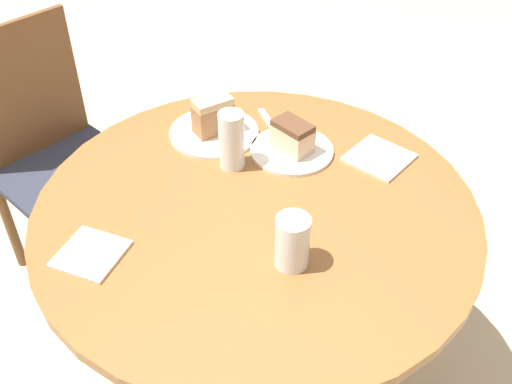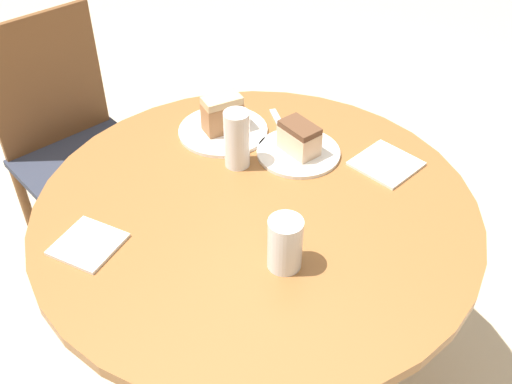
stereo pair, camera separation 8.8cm
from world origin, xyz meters
TOP-DOWN VIEW (x-y plane):
  - ground_plane at (0.00, 0.00)m, footprint 8.00×8.00m
  - table at (0.00, 0.00)m, footprint 1.06×1.06m
  - chair at (0.02, 0.89)m, footprint 0.46×0.49m
  - plate_near at (0.23, 0.06)m, footprint 0.22×0.22m
  - plate_far at (0.16, 0.28)m, footprint 0.25×0.25m
  - cake_slice_near at (0.23, 0.06)m, footprint 0.08×0.11m
  - cake_slice_far at (0.16, 0.28)m, footprint 0.12×0.09m
  - glass_lemonade at (0.08, 0.15)m, footprint 0.07×0.07m
  - glass_water at (-0.10, -0.18)m, footprint 0.07×0.07m
  - napkin_stack at (0.35, -0.13)m, footprint 0.15×0.15m
  - fork at (0.29, 0.18)m, footprint 0.11×0.16m
  - napkin_side at (-0.36, 0.17)m, footprint 0.17×0.17m

SIDE VIEW (x-z plane):
  - ground_plane at x=0.00m, z-range 0.00..0.00m
  - chair at x=0.02m, z-range 0.02..0.93m
  - table at x=0.00m, z-range 0.17..0.94m
  - fork at x=0.29m, z-range 0.76..0.77m
  - napkin_stack at x=0.35m, z-range 0.76..0.77m
  - napkin_side at x=-0.36m, z-range 0.76..0.77m
  - plate_near at x=0.23m, z-range 0.76..0.77m
  - plate_far at x=0.16m, z-range 0.76..0.77m
  - cake_slice_near at x=0.23m, z-range 0.77..0.85m
  - glass_water at x=-0.10m, z-range 0.76..0.88m
  - cake_slice_far at x=0.16m, z-range 0.77..0.87m
  - glass_lemonade at x=0.08m, z-range 0.75..0.91m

